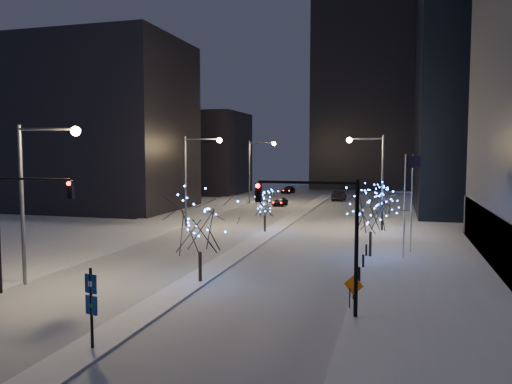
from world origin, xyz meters
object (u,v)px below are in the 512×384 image
(holiday_tree_median_near, at_px, (200,222))
(car_far, at_px, (288,190))
(street_lamp_w_mid, at_px, (194,168))
(construction_sign, at_px, (354,288))
(street_lamp_w_far, at_px, (256,163))
(holiday_tree_plaza_far, at_px, (383,200))
(street_lamp_w_near, at_px, (36,182))
(wayfinding_sign, at_px, (91,300))
(holiday_tree_median_far, at_px, (265,205))
(traffic_signal_east, at_px, (325,224))
(car_mid, at_px, (339,196))
(holiday_tree_plaza_near, at_px, (371,211))
(traffic_signal_west, at_px, (20,214))
(street_lamp_east, at_px, (374,170))
(car_near, at_px, (280,202))

(holiday_tree_median_near, bearing_deg, car_far, 97.29)
(street_lamp_w_mid, bearing_deg, construction_sign, -52.14)
(street_lamp_w_far, height_order, holiday_tree_plaza_far, street_lamp_w_far)
(street_lamp_w_near, bearing_deg, street_lamp_w_far, 90.00)
(street_lamp_w_mid, relative_size, wayfinding_sign, 2.82)
(holiday_tree_median_near, bearing_deg, holiday_tree_median_far, 92.85)
(car_far, bearing_deg, traffic_signal_east, -70.39)
(car_mid, height_order, holiday_tree_median_far, holiday_tree_median_far)
(traffic_signal_east, xyz_separation_m, holiday_tree_plaza_far, (2.13, 28.38, -1.45))
(holiday_tree_median_near, distance_m, holiday_tree_plaza_near, 14.62)
(street_lamp_w_mid, bearing_deg, street_lamp_w_far, 90.00)
(street_lamp_w_near, relative_size, holiday_tree_plaza_far, 2.01)
(traffic_signal_west, bearing_deg, street_lamp_w_near, 103.96)
(holiday_tree_plaza_far, bearing_deg, holiday_tree_median_near, -113.64)
(car_far, height_order, wayfinding_sign, wayfinding_sign)
(car_mid, distance_m, wayfinding_sign, 67.65)
(street_lamp_w_mid, distance_m, car_mid, 37.06)
(car_far, relative_size, wayfinding_sign, 1.32)
(street_lamp_w_mid, bearing_deg, holiday_tree_plaza_near, -29.73)
(holiday_tree_median_far, bearing_deg, traffic_signal_east, -68.78)
(construction_sign, bearing_deg, car_far, 124.75)
(car_far, relative_size, holiday_tree_plaza_far, 0.94)
(street_lamp_east, height_order, traffic_signal_east, street_lamp_east)
(holiday_tree_median_far, bearing_deg, wayfinding_sign, -88.73)
(traffic_signal_west, height_order, car_far, traffic_signal_west)
(traffic_signal_west, xyz_separation_m, traffic_signal_east, (17.38, 1.00, 0.00))
(street_lamp_w_mid, distance_m, holiday_tree_plaza_far, 20.39)
(car_near, bearing_deg, wayfinding_sign, -80.65)
(holiday_tree_plaza_near, relative_size, wayfinding_sign, 1.55)
(street_lamp_w_far, xyz_separation_m, holiday_tree_plaza_near, (19.44, -36.10, -2.79))
(car_far, bearing_deg, street_lamp_w_far, -85.49)
(street_lamp_w_far, height_order, car_far, street_lamp_w_far)
(street_lamp_east, relative_size, wayfinding_sign, 2.82)
(car_mid, distance_m, holiday_tree_median_near, 56.48)
(car_near, xyz_separation_m, holiday_tree_plaza_far, (15.69, -21.15, 2.63))
(traffic_signal_east, bearing_deg, traffic_signal_west, -176.71)
(street_lamp_east, relative_size, construction_sign, 5.57)
(car_mid, bearing_deg, holiday_tree_plaza_far, 108.77)
(holiday_tree_plaza_near, xyz_separation_m, wayfinding_sign, (-10.30, -21.90, -1.53))
(traffic_signal_east, height_order, car_mid, traffic_signal_east)
(holiday_tree_median_near, xyz_separation_m, holiday_tree_plaza_far, (10.56, 24.14, -0.64))
(street_lamp_w_far, bearing_deg, street_lamp_east, -49.15)
(street_lamp_w_far, distance_m, traffic_signal_west, 52.04)
(street_lamp_east, relative_size, holiday_tree_plaza_near, 1.82)
(street_lamp_w_mid, height_order, holiday_tree_plaza_far, street_lamp_w_mid)
(street_lamp_w_near, bearing_deg, street_lamp_w_mid, 90.00)
(holiday_tree_median_near, bearing_deg, street_lamp_w_mid, 113.44)
(street_lamp_w_mid, relative_size, construction_sign, 5.57)
(car_mid, bearing_deg, holiday_tree_median_far, 89.21)
(street_lamp_w_near, bearing_deg, holiday_tree_median_far, 70.10)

